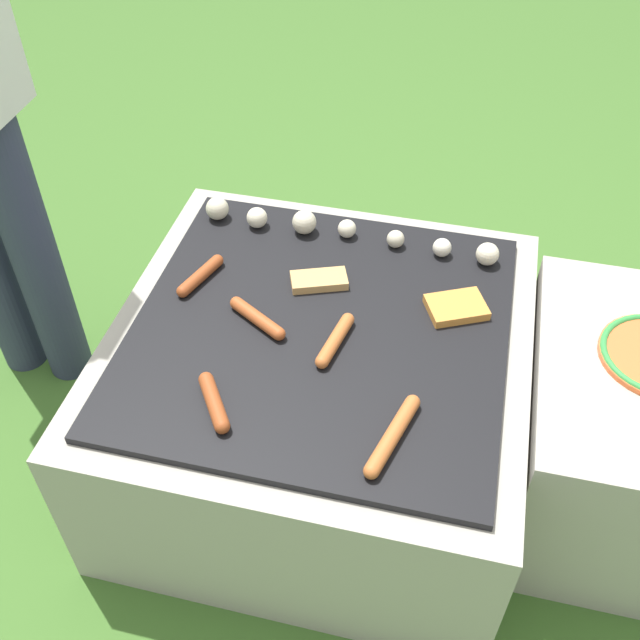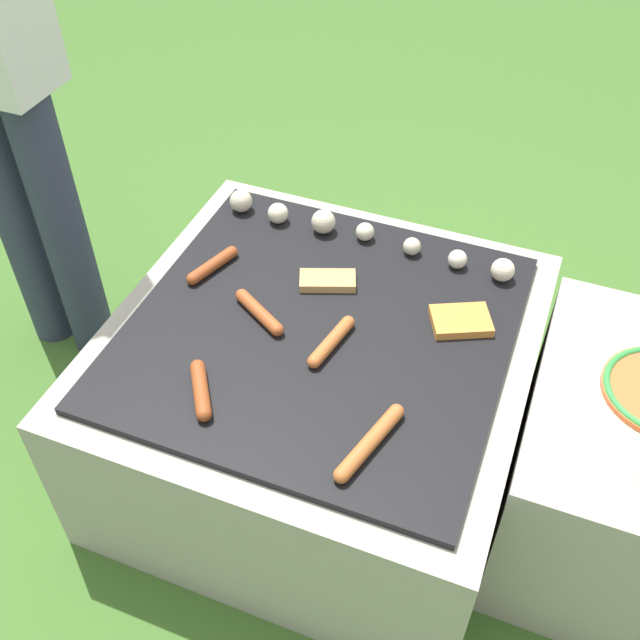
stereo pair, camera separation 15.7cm
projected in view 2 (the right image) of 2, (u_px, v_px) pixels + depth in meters
ground_plane at (320, 452)px, 1.91m from camera, size 14.00×14.00×0.00m
grill at (320, 396)px, 1.75m from camera, size 0.89×0.89×0.45m
side_ledge at (628, 471)px, 1.60m from camera, size 0.47×0.62×0.45m
sausage_back_right at (259, 312)px, 1.60m from camera, size 0.14×0.10×0.03m
sausage_front_center at (331, 341)px, 1.54m from camera, size 0.05×0.16×0.03m
sausage_mid_left at (370, 442)px, 1.36m from camera, size 0.08×0.20×0.03m
sausage_mid_right at (213, 265)px, 1.71m from camera, size 0.07×0.15×0.03m
sausage_front_left at (201, 390)px, 1.44m from camera, size 0.10×0.13×0.03m
bread_slice_left at (328, 281)px, 1.68m from camera, size 0.14×0.10×0.02m
bread_slice_right at (461, 321)px, 1.59m from camera, size 0.15×0.13×0.02m
mushroom_row at (351, 230)px, 1.79m from camera, size 0.72×0.08×0.06m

